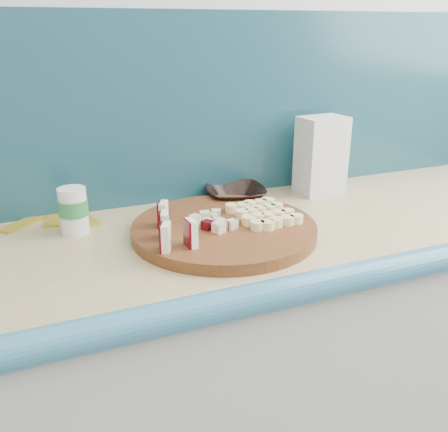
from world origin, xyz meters
TOP-DOWN VIEW (x-y plane):
  - kitchen_counter at (0.10, 1.50)m, footprint 2.20×0.63m
  - backsplash at (0.10, 1.79)m, footprint 2.20×0.02m
  - cutting_board at (0.21, 1.50)m, footprint 0.45×0.45m
  - apple_wedges at (0.06, 1.45)m, footprint 0.08×0.17m
  - apple_chunks at (0.18, 1.50)m, footprint 0.06×0.07m
  - banana_slices at (0.31, 1.50)m, footprint 0.14×0.17m
  - brown_bowl at (0.33, 1.71)m, footprint 0.19×0.19m
  - flour_bag at (0.59, 1.69)m, footprint 0.14×0.10m
  - canister at (-0.11, 1.64)m, footprint 0.07×0.07m
  - banana_peel at (-0.15, 1.76)m, footprint 0.24×0.21m

SIDE VIEW (x-z plane):
  - kitchen_counter at x=0.10m, z-range 0.00..0.91m
  - banana_peel at x=-0.15m, z-range 0.91..0.92m
  - cutting_board at x=0.21m, z-range 0.91..0.94m
  - brown_bowl at x=0.33m, z-range 0.91..0.95m
  - banana_slices at x=0.31m, z-range 0.94..0.96m
  - apple_chunks at x=0.18m, z-range 0.94..0.96m
  - apple_wedges at x=0.06m, z-range 0.94..1.00m
  - canister at x=-0.11m, z-range 0.91..1.02m
  - flour_bag at x=0.59m, z-range 0.91..1.13m
  - backsplash at x=0.10m, z-range 0.91..1.41m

